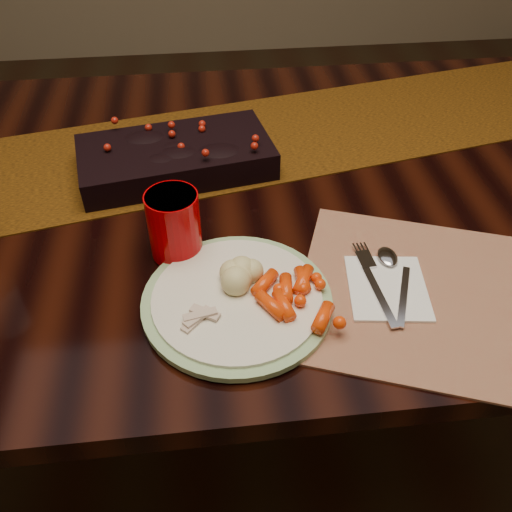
{
  "coord_description": "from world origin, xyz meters",
  "views": [
    {
      "loc": [
        -0.08,
        -0.84,
        1.33
      ],
      "look_at": [
        -0.02,
        -0.26,
        0.8
      ],
      "focal_mm": 38.0,
      "sensor_mm": 36.0,
      "label": 1
    }
  ],
  "objects": [
    {
      "name": "dining_table",
      "position": [
        0.0,
        0.0,
        0.38
      ],
      "size": [
        1.8,
        1.0,
        0.75
      ],
      "primitive_type": "cube",
      "color": "black",
      "rests_on": "floor"
    },
    {
      "name": "red_cup",
      "position": [
        -0.13,
        -0.19,
        0.81
      ],
      "size": [
        0.08,
        0.08,
        0.11
      ],
      "primitive_type": "cylinder",
      "rotation": [
        0.0,
        0.0,
        -0.01
      ],
      "color": "#B40105",
      "rests_on": "placemat_main"
    },
    {
      "name": "spoon",
      "position": [
        0.19,
        -0.3,
        0.76
      ],
      "size": [
        0.09,
        0.15,
        0.0
      ],
      "primitive_type": null,
      "rotation": [
        0.0,
        0.0,
        -0.38
      ],
      "color": "silver",
      "rests_on": "napkin"
    },
    {
      "name": "floor",
      "position": [
        0.0,
        0.0,
        0.0
      ],
      "size": [
        5.0,
        5.0,
        0.0
      ],
      "primitive_type": "plane",
      "color": "black",
      "rests_on": "ground"
    },
    {
      "name": "placemat_main",
      "position": [
        0.27,
        -0.33,
        0.75
      ],
      "size": [
        0.54,
        0.47,
        0.0
      ],
      "primitive_type": "cube",
      "rotation": [
        0.0,
        0.0,
        -0.35
      ],
      "color": "brown",
      "rests_on": "dining_table"
    },
    {
      "name": "table_runner",
      "position": [
        0.05,
        0.16,
        0.75
      ],
      "size": [
        1.66,
        0.66,
        0.0
      ],
      "primitive_type": "cube",
      "rotation": [
        0.0,
        0.0,
        0.2
      ],
      "color": "#422A06",
      "rests_on": "dining_table"
    },
    {
      "name": "centerpiece",
      "position": [
        -0.13,
        0.06,
        0.79
      ],
      "size": [
        0.38,
        0.24,
        0.07
      ],
      "primitive_type": null,
      "rotation": [
        0.0,
        0.0,
        0.18
      ],
      "color": "black",
      "rests_on": "table_runner"
    },
    {
      "name": "baby_carrots",
      "position": [
        0.01,
        -0.33,
        0.78
      ],
      "size": [
        0.13,
        0.11,
        0.02
      ],
      "primitive_type": null,
      "rotation": [
        0.0,
        0.0,
        -0.08
      ],
      "color": "#F23B08",
      "rests_on": "dinner_plate"
    },
    {
      "name": "mashed_potatoes",
      "position": [
        -0.04,
        -0.27,
        0.79
      ],
      "size": [
        0.09,
        0.08,
        0.04
      ],
      "primitive_type": null,
      "rotation": [
        0.0,
        0.0,
        -0.2
      ],
      "color": "#F2E094",
      "rests_on": "dinner_plate"
    },
    {
      "name": "napkin",
      "position": [
        0.17,
        -0.3,
        0.76
      ],
      "size": [
        0.13,
        0.15,
        0.0
      ],
      "primitive_type": "cube",
      "rotation": [
        0.0,
        0.0,
        -0.13
      ],
      "color": "white",
      "rests_on": "placemat_main"
    },
    {
      "name": "turkey_shreds",
      "position": [
        -0.11,
        -0.35,
        0.78
      ],
      "size": [
        0.08,
        0.07,
        0.02
      ],
      "primitive_type": null,
      "rotation": [
        0.0,
        0.0,
        0.12
      ],
      "color": "#CAA69A",
      "rests_on": "dinner_plate"
    },
    {
      "name": "fork",
      "position": [
        0.16,
        -0.3,
        0.76
      ],
      "size": [
        0.04,
        0.16,
        0.0
      ],
      "primitive_type": null,
      "rotation": [
        0.0,
        0.0,
        0.08
      ],
      "color": "silver",
      "rests_on": "napkin"
    },
    {
      "name": "dinner_plate",
      "position": [
        -0.05,
        -0.31,
        0.76
      ],
      "size": [
        0.3,
        0.3,
        0.02
      ],
      "primitive_type": "cylinder",
      "rotation": [
        0.0,
        0.0,
        0.08
      ],
      "color": "white",
      "rests_on": "placemat_main"
    }
  ]
}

